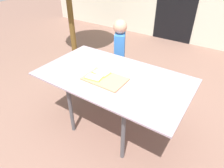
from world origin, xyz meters
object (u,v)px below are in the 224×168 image
(plate_white_right, at_px, (146,87))
(dining_table, at_px, (113,81))
(plate_white_left, at_px, (88,65))
(child_left, at_px, (120,50))
(pizza_slice_near_left, at_px, (94,77))
(pizza_slice_far_left, at_px, (101,73))
(cutting_board, at_px, (105,79))

(plate_white_right, bearing_deg, dining_table, -179.80)
(plate_white_left, height_order, child_left, child_left)
(pizza_slice_near_left, relative_size, child_left, 0.18)
(plate_white_right, bearing_deg, plate_white_left, 177.71)
(pizza_slice_far_left, xyz_separation_m, plate_white_left, (-0.24, 0.08, -0.02))
(plate_white_right, relative_size, child_left, 0.20)
(cutting_board, relative_size, plate_white_right, 2.08)
(dining_table, relative_size, plate_white_right, 7.75)
(child_left, bearing_deg, plate_white_right, -44.96)
(child_left, bearing_deg, cutting_board, -67.13)
(pizza_slice_near_left, height_order, plate_white_right, pizza_slice_near_left)
(cutting_board, xyz_separation_m, plate_white_left, (-0.33, 0.14, -0.00))
(dining_table, distance_m, cutting_board, 0.13)
(cutting_board, bearing_deg, child_left, 112.87)
(child_left, bearing_deg, pizza_slice_far_left, -70.92)
(cutting_board, bearing_deg, plate_white_left, 157.60)
(dining_table, relative_size, pizza_slice_near_left, 8.48)
(child_left, bearing_deg, dining_table, -62.65)
(pizza_slice_near_left, bearing_deg, dining_table, 51.58)
(pizza_slice_near_left, height_order, plate_white_left, pizza_slice_near_left)
(cutting_board, height_order, pizza_slice_near_left, pizza_slice_near_left)
(pizza_slice_far_left, height_order, plate_white_left, pizza_slice_far_left)
(pizza_slice_near_left, xyz_separation_m, plate_white_left, (-0.23, 0.19, -0.02))
(plate_white_right, xyz_separation_m, child_left, (-0.77, 0.77, -0.10))
(dining_table, distance_m, pizza_slice_near_left, 0.22)
(cutting_board, xyz_separation_m, pizza_slice_near_left, (-0.10, -0.05, 0.02))
(pizza_slice_near_left, distance_m, pizza_slice_far_left, 0.12)
(pizza_slice_near_left, xyz_separation_m, child_left, (-0.27, 0.93, -0.12))
(pizza_slice_far_left, bearing_deg, plate_white_left, 162.60)
(pizza_slice_far_left, height_order, plate_white_right, pizza_slice_far_left)
(pizza_slice_far_left, distance_m, plate_white_right, 0.49)
(plate_white_right, bearing_deg, pizza_slice_far_left, -174.55)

